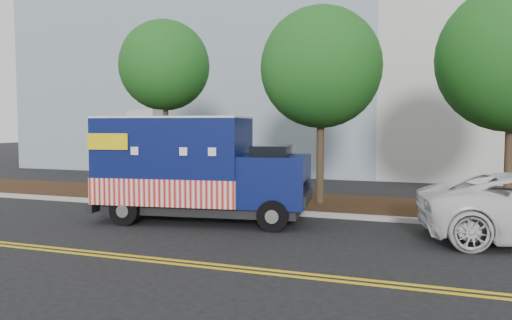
% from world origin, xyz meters
% --- Properties ---
extents(ground, '(120.00, 120.00, 0.00)m').
position_xyz_m(ground, '(0.00, 0.00, 0.00)').
color(ground, black).
rests_on(ground, ground).
extents(curb, '(120.00, 0.18, 0.15)m').
position_xyz_m(curb, '(0.00, 1.40, 0.07)').
color(curb, '#9E9E99').
rests_on(curb, ground).
extents(mulch_strip, '(120.00, 4.00, 0.15)m').
position_xyz_m(mulch_strip, '(0.00, 3.50, 0.07)').
color(mulch_strip, black).
rests_on(mulch_strip, ground).
extents(centerline_near, '(120.00, 0.10, 0.01)m').
position_xyz_m(centerline_near, '(0.00, -4.45, 0.01)').
color(centerline_near, gold).
rests_on(centerline_near, ground).
extents(centerline_far, '(120.00, 0.10, 0.01)m').
position_xyz_m(centerline_far, '(0.00, -4.70, 0.01)').
color(centerline_far, gold).
rests_on(centerline_far, ground).
extents(tree_a, '(3.49, 3.49, 6.87)m').
position_xyz_m(tree_a, '(-5.14, 3.63, 5.10)').
color(tree_a, '#38281C').
rests_on(tree_a, ground).
extents(tree_b, '(4.10, 4.10, 6.82)m').
position_xyz_m(tree_b, '(1.09, 3.25, 4.75)').
color(tree_b, '#38281C').
rests_on(tree_b, ground).
extents(tree_c, '(4.56, 4.56, 7.15)m').
position_xyz_m(tree_c, '(6.95, 3.74, 4.86)').
color(tree_c, '#38281C').
rests_on(tree_c, ground).
extents(sign_post, '(0.06, 0.06, 2.40)m').
position_xyz_m(sign_post, '(-1.62, 1.93, 1.20)').
color(sign_post, '#473828').
rests_on(sign_post, ground).
extents(food_truck, '(6.47, 3.16, 3.28)m').
position_xyz_m(food_truck, '(-1.91, -0.42, 1.48)').
color(food_truck, black).
rests_on(food_truck, ground).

